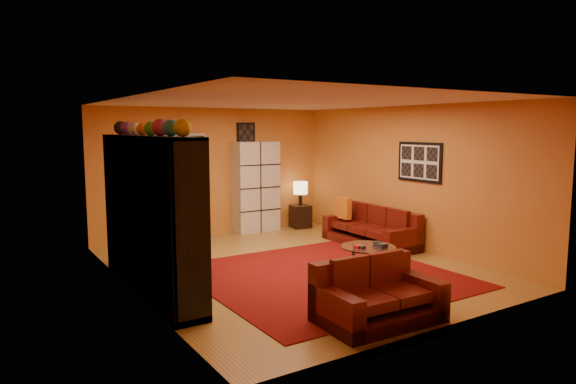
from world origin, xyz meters
TOP-DOWN VIEW (x-y plane):
  - floor at (0.00, 0.00)m, footprint 6.00×6.00m
  - ceiling at (0.00, 0.00)m, footprint 6.00×6.00m
  - wall_back at (0.00, 3.00)m, footprint 6.00×0.00m
  - wall_front at (0.00, -3.00)m, footprint 6.00×0.00m
  - wall_left at (-2.50, 0.00)m, footprint 0.00×6.00m
  - wall_right at (2.50, 0.00)m, footprint 0.00×6.00m
  - rug at (0.10, -0.70)m, footprint 3.60×3.60m
  - doorway at (-0.70, 2.96)m, footprint 0.95×0.10m
  - wall_art_right at (2.48, -0.30)m, footprint 0.03×1.00m
  - wall_art_back at (0.75, 2.98)m, footprint 0.42×0.03m
  - entertainment_unit at (-2.27, 0.00)m, footprint 0.45×3.00m
  - tv at (-2.23, -0.02)m, footprint 0.93×0.12m
  - sofa at (2.13, 0.49)m, footprint 0.83×1.98m
  - loveseat at (-0.44, -2.42)m, footprint 1.42×0.89m
  - throw_pillow at (1.95, 1.19)m, footprint 0.12×0.42m
  - coffee_table at (0.76, -0.94)m, footprint 0.83×0.83m
  - storage_cabinet at (0.88, 2.80)m, footprint 0.96×0.43m
  - bowl_chair at (-1.40, 1.95)m, footprint 0.65×0.65m
  - side_table at (1.90, 2.63)m, footprint 0.46×0.46m
  - table_lamp at (1.90, 2.63)m, footprint 0.31×0.31m

SIDE VIEW (x-z plane):
  - floor at x=0.00m, z-range 0.00..0.00m
  - rug at x=0.10m, z-range 0.00..0.01m
  - side_table at x=1.90m, z-range 0.00..0.50m
  - loveseat at x=-0.44m, z-range -0.14..0.71m
  - bowl_chair at x=-1.40m, z-range 0.02..0.56m
  - sofa at x=2.13m, z-range -0.14..0.71m
  - coffee_table at x=0.76m, z-range 0.17..0.58m
  - throw_pillow at x=1.95m, z-range 0.42..0.84m
  - table_lamp at x=1.90m, z-range 0.61..1.13m
  - storage_cabinet at x=0.88m, z-range 0.00..1.91m
  - tv at x=-2.23m, z-range 0.72..1.26m
  - doorway at x=-0.70m, z-range 0.00..2.04m
  - entertainment_unit at x=-2.27m, z-range 0.00..2.10m
  - wall_back at x=0.00m, z-range -1.70..4.30m
  - wall_front at x=0.00m, z-range -1.70..4.30m
  - wall_left at x=-2.50m, z-range -1.70..4.30m
  - wall_right at x=2.50m, z-range -1.70..4.30m
  - wall_art_right at x=2.48m, z-range 1.25..1.95m
  - wall_art_back at x=0.75m, z-range 1.79..2.31m
  - ceiling at x=0.00m, z-range 2.60..2.60m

